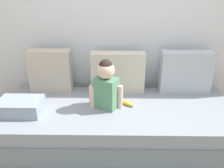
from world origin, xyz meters
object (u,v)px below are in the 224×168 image
at_px(couch, 118,124).
at_px(throw_pillow_right, 186,72).
at_px(toddler, 106,84).
at_px(throw_pillow_left, 50,71).
at_px(folded_blanket, 20,106).
at_px(throw_pillow_center, 118,72).
at_px(banana, 127,103).

relative_size(couch, throw_pillow_right, 4.35).
distance_m(throw_pillow_right, toddler, 0.94).
bearing_deg(throw_pillow_left, folded_blanket, -109.45).
relative_size(throw_pillow_left, throw_pillow_right, 0.85).
bearing_deg(throw_pillow_left, couch, -26.91).
distance_m(throw_pillow_center, banana, 0.40).
xyz_separation_m(throw_pillow_center, folded_blanket, (-0.92, -0.50, -0.16)).
bearing_deg(couch, throw_pillow_center, 90.00).
bearing_deg(throw_pillow_center, throw_pillow_left, 180.00).
bearing_deg(couch, banana, 24.18).
bearing_deg(couch, toddler, 178.86).
height_order(throw_pillow_right, folded_blanket, throw_pillow_right).
bearing_deg(toddler, throw_pillow_right, 23.59).
distance_m(throw_pillow_center, throw_pillow_right, 0.74).
relative_size(banana, folded_blanket, 0.42).
xyz_separation_m(throw_pillow_center, toddler, (-0.12, -0.37, 0.02)).
distance_m(throw_pillow_left, toddler, 0.73).
distance_m(couch, toddler, 0.46).
bearing_deg(banana, throw_pillow_left, 158.21).
xyz_separation_m(couch, toddler, (-0.12, 0.00, 0.45)).
height_order(throw_pillow_left, folded_blanket, throw_pillow_left).
height_order(banana, folded_blanket, folded_blanket).
distance_m(banana, folded_blanket, 1.03).
bearing_deg(throw_pillow_right, folded_blanket, -163.37).
distance_m(toddler, folded_blanket, 0.83).
xyz_separation_m(throw_pillow_right, banana, (-0.65, -0.33, -0.21)).
distance_m(throw_pillow_left, throw_pillow_right, 1.49).
height_order(throw_pillow_right, toddler, toddler).
xyz_separation_m(banana, folded_blanket, (-1.01, -0.16, 0.05)).
xyz_separation_m(throw_pillow_left, throw_pillow_center, (0.74, 0.00, -0.01)).
xyz_separation_m(couch, throw_pillow_right, (0.74, 0.38, 0.43)).
bearing_deg(throw_pillow_left, toddler, -30.83).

